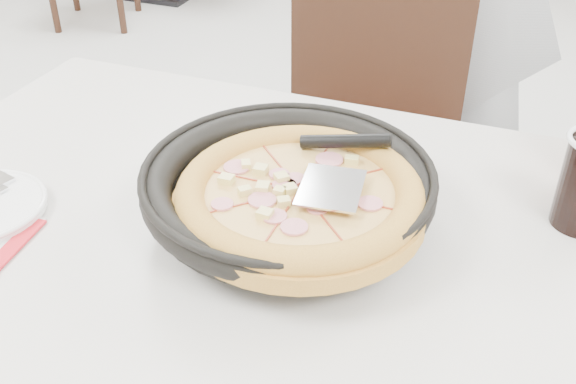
% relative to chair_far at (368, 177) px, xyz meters
% --- Properties ---
extents(floor, '(7.00, 7.00, 0.00)m').
position_rel_chair_far_xyz_m(floor, '(0.13, -0.09, -0.47)').
color(floor, beige).
rests_on(floor, ground).
extents(chair_far, '(0.50, 0.50, 0.95)m').
position_rel_chair_far_xyz_m(chair_far, '(0.00, 0.00, 0.00)').
color(chair_far, black).
rests_on(chair_far, floor).
extents(trivet, '(0.14, 0.14, 0.04)m').
position_rel_chair_far_xyz_m(trivet, '(0.05, -0.61, 0.29)').
color(trivet, black).
rests_on(trivet, main_table).
extents(pizza_pan, '(0.40, 0.40, 0.01)m').
position_rel_chair_far_xyz_m(pizza_pan, '(0.02, -0.58, 0.32)').
color(pizza_pan, black).
rests_on(pizza_pan, trivet).
extents(pizza, '(0.36, 0.36, 0.02)m').
position_rel_chair_far_xyz_m(pizza, '(0.05, -0.61, 0.34)').
color(pizza, gold).
rests_on(pizza, pizza_pan).
extents(pizza_server, '(0.09, 0.11, 0.00)m').
position_rel_chair_far_xyz_m(pizza_server, '(0.09, -0.61, 0.37)').
color(pizza_server, silver).
rests_on(pizza_server, pizza).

